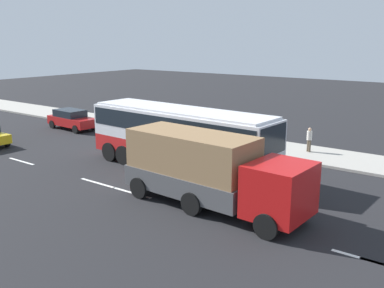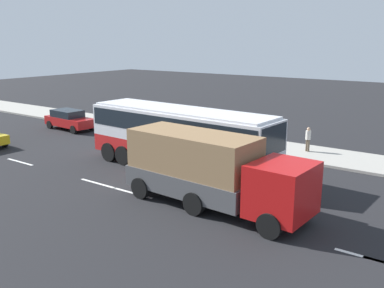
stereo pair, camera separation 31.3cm
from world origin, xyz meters
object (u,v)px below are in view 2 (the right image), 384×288
object	(u,v)px
pedestrian_near_curb	(308,138)
cargo_truck	(211,169)
coach_bus	(180,132)
car_red_compact	(69,119)

from	to	relation	value
pedestrian_near_curb	cargo_truck	bearing A→B (deg)	-152.95
coach_bus	cargo_truck	size ratio (longest dim) A/B	1.34
car_red_compact	cargo_truck	bearing A→B (deg)	-17.96
coach_bus	pedestrian_near_curb	distance (m)	8.60
coach_bus	cargo_truck	xyz separation A→B (m)	(4.23, -3.45, -0.44)
cargo_truck	pedestrian_near_curb	size ratio (longest dim) A/B	5.51
cargo_truck	pedestrian_near_curb	bearing A→B (deg)	92.22
pedestrian_near_curb	coach_bus	bearing A→B (deg)	177.04
car_red_compact	pedestrian_near_curb	size ratio (longest dim) A/B	2.97
cargo_truck	car_red_compact	xyz separation A→B (m)	(-17.92, 7.01, -0.84)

